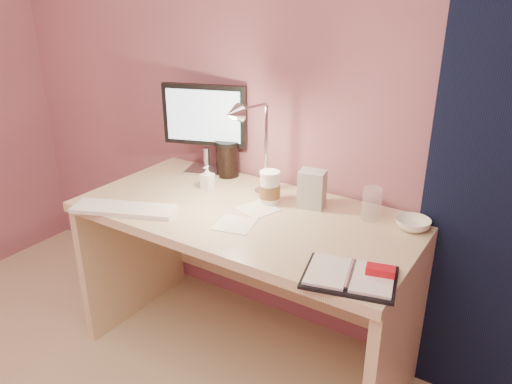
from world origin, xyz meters
The scene contains 13 objects.
desk centered at (0.00, 1.45, 0.50)m, with size 1.40×0.70×0.73m.
monitor centered at (-0.42, 1.66, 0.99)m, with size 0.39×0.20×0.43m.
keyboard centered at (-0.42, 1.11, 0.74)m, with size 0.42×0.12×0.02m, color white.
planner centered at (0.56, 1.14, 0.74)m, with size 0.33×0.28×0.04m.
paper_a centered at (0.03, 1.25, 0.73)m, with size 0.14×0.14×0.00m, color white.
paper_b centered at (0.03, 1.42, 0.73)m, with size 0.14×0.14×0.00m, color white.
coffee_cup centered at (0.04, 1.50, 0.80)m, with size 0.09×0.09×0.14m.
clear_cup centered at (0.45, 1.58, 0.80)m, with size 0.07×0.07×0.13m, color white.
bowl centered at (0.62, 1.59, 0.75)m, with size 0.13×0.13×0.04m, color white.
lotion_bottle centered at (-0.28, 1.48, 0.78)m, with size 0.05×0.05×0.11m, color white.
dark_jar centered at (-0.30, 1.67, 0.81)m, with size 0.11×0.11×0.15m, color black.
product_box centered at (0.20, 1.56, 0.81)m, with size 0.10×0.08×0.16m, color beige.
desk_lamp centered at (0.00, 1.47, 1.00)m, with size 0.14×0.26×0.43m.
Camera 1 is at (1.03, -0.15, 1.59)m, focal length 35.00 mm.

